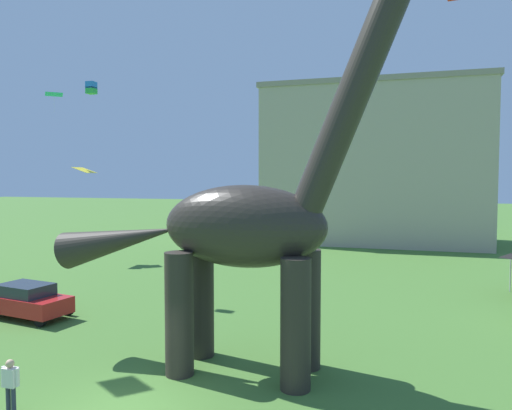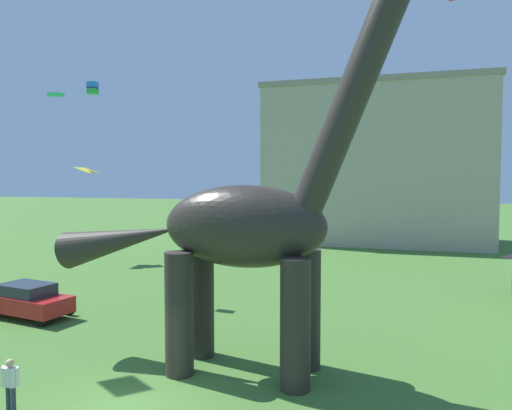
{
  "view_description": "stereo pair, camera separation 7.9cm",
  "coord_description": "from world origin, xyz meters",
  "px_view_note": "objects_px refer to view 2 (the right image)",
  "views": [
    {
      "loc": [
        7.16,
        -11.25,
        6.33
      ],
      "look_at": [
        2.48,
        4.22,
        5.42
      ],
      "focal_mm": 34.21,
      "sensor_mm": 36.0,
      "label": 1
    },
    {
      "loc": [
        7.24,
        -11.23,
        6.33
      ],
      "look_at": [
        2.48,
        4.22,
        5.42
      ],
      "focal_mm": 34.21,
      "sensor_mm": 36.0,
      "label": 2
    }
  ],
  "objects_px": {
    "dinosaur_sculpture": "(242,226)",
    "parked_sedan_left": "(27,300)",
    "person_vendor_side": "(10,380)",
    "kite_mid_right": "(86,170)",
    "kite_mid_left": "(93,88)",
    "kite_high_right": "(56,95)"
  },
  "relations": [
    {
      "from": "person_vendor_side",
      "to": "kite_high_right",
      "type": "relative_size",
      "value": 0.9
    },
    {
      "from": "person_vendor_side",
      "to": "kite_mid_right",
      "type": "bearing_deg",
      "value": 7.6
    },
    {
      "from": "dinosaur_sculpture",
      "to": "parked_sedan_left",
      "type": "relative_size",
      "value": 2.98
    },
    {
      "from": "dinosaur_sculpture",
      "to": "kite_mid_left",
      "type": "distance_m",
      "value": 15.68
    },
    {
      "from": "person_vendor_side",
      "to": "dinosaur_sculpture",
      "type": "bearing_deg",
      "value": -72.13
    },
    {
      "from": "dinosaur_sculpture",
      "to": "parked_sedan_left",
      "type": "xyz_separation_m",
      "value": [
        -11.27,
        2.89,
        -3.96
      ]
    },
    {
      "from": "dinosaur_sculpture",
      "to": "person_vendor_side",
      "type": "distance_m",
      "value": 7.82
    },
    {
      "from": "kite_high_right",
      "to": "person_vendor_side",
      "type": "bearing_deg",
      "value": -53.37
    },
    {
      "from": "dinosaur_sculpture",
      "to": "kite_high_right",
      "type": "xyz_separation_m",
      "value": [
        -21.9,
        18.13,
        8.21
      ]
    },
    {
      "from": "parked_sedan_left",
      "to": "kite_mid_right",
      "type": "relative_size",
      "value": 2.41
    },
    {
      "from": "kite_mid_left",
      "to": "kite_high_right",
      "type": "bearing_deg",
      "value": 136.86
    },
    {
      "from": "kite_mid_left",
      "to": "kite_high_right",
      "type": "xyz_separation_m",
      "value": [
        -10.37,
        9.72,
        1.72
      ]
    },
    {
      "from": "person_vendor_side",
      "to": "kite_mid_left",
      "type": "height_order",
      "value": "kite_mid_left"
    },
    {
      "from": "dinosaur_sculpture",
      "to": "kite_mid_right",
      "type": "relative_size",
      "value": 7.17
    },
    {
      "from": "dinosaur_sculpture",
      "to": "person_vendor_side",
      "type": "xyz_separation_m",
      "value": [
        -5.05,
        -4.53,
        -3.88
      ]
    },
    {
      "from": "parked_sedan_left",
      "to": "kite_mid_right",
      "type": "xyz_separation_m",
      "value": [
        -6.85,
        13.79,
        6.09
      ]
    },
    {
      "from": "parked_sedan_left",
      "to": "kite_high_right",
      "type": "xyz_separation_m",
      "value": [
        -10.63,
        15.25,
        12.17
      ]
    },
    {
      "from": "kite_mid_right",
      "to": "kite_high_right",
      "type": "distance_m",
      "value": 7.3
    },
    {
      "from": "dinosaur_sculpture",
      "to": "kite_high_right",
      "type": "relative_size",
      "value": 8.08
    },
    {
      "from": "parked_sedan_left",
      "to": "kite_mid_left",
      "type": "xyz_separation_m",
      "value": [
        -0.26,
        5.52,
        10.45
      ]
    },
    {
      "from": "kite_mid_left",
      "to": "kite_high_right",
      "type": "distance_m",
      "value": 14.32
    },
    {
      "from": "dinosaur_sculpture",
      "to": "kite_mid_right",
      "type": "height_order",
      "value": "dinosaur_sculpture"
    }
  ]
}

